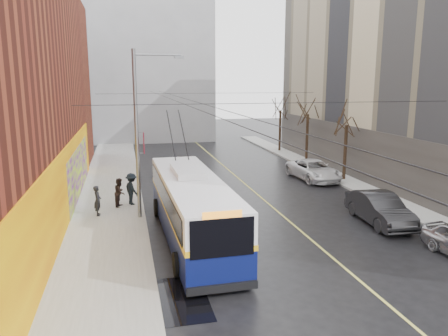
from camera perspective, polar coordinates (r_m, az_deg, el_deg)
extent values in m
plane|color=black|center=(16.61, 13.74, -15.52)|extent=(140.00, 140.00, 0.00)
cube|color=gray|center=(26.23, -14.81, -5.28)|extent=(4.00, 60.00, 0.15)
cube|color=gray|center=(30.66, 18.85, -3.11)|extent=(2.00, 60.00, 0.15)
cube|color=#BFB74C|center=(29.38, 4.18, -3.28)|extent=(0.12, 50.00, 0.01)
cube|color=#D27804|center=(23.98, -19.87, -2.39)|extent=(0.08, 28.00, 4.00)
cube|color=#66048F|center=(29.88, -18.42, -0.45)|extent=(0.06, 12.00, 3.20)
cube|color=#4C4742|center=(32.43, 18.69, 1.15)|extent=(0.06, 36.00, 4.00)
cube|color=gray|center=(58.18, -12.31, 12.69)|extent=(20.00, 12.00, 18.00)
cylinder|color=slate|center=(23.35, -11.32, 3.96)|extent=(0.20, 0.20, 9.00)
cube|color=maroon|center=(23.40, -10.44, 3.27)|extent=(0.04, 0.60, 1.10)
cylinder|color=slate|center=(23.26, -8.69, 14.40)|extent=(2.40, 0.10, 0.10)
cube|color=slate|center=(23.37, -5.91, 14.21)|extent=(0.50, 0.22, 0.12)
cylinder|color=black|center=(28.35, -6.67, 8.83)|extent=(0.02, 60.00, 0.02)
cylinder|color=black|center=(28.48, -4.64, 8.88)|extent=(0.02, 60.00, 0.02)
cylinder|color=black|center=(20.39, 7.01, 8.42)|extent=(18.00, 0.02, 0.02)
cylinder|color=black|center=(35.84, -1.80, 9.74)|extent=(18.00, 0.02, 0.02)
cylinder|color=black|center=(33.64, 15.53, 1.86)|extent=(0.24, 0.24, 4.20)
cylinder|color=black|center=(39.84, 10.78, 3.71)|extent=(0.24, 0.24, 4.48)
cylinder|color=black|center=(46.29, 7.31, 4.80)|extent=(0.24, 0.24, 4.37)
cube|color=black|center=(15.79, -7.27, -16.76)|extent=(2.71, 3.42, 0.01)
ellipsoid|color=slate|center=(21.31, 1.12, 12.24)|extent=(0.44, 0.20, 0.12)
ellipsoid|color=slate|center=(25.38, 3.72, 11.24)|extent=(0.44, 0.20, 0.12)
ellipsoid|color=slate|center=(23.27, -3.48, 8.87)|extent=(0.44, 0.20, 0.12)
cube|color=#091045|center=(20.88, -4.18, -6.76)|extent=(2.83, 11.85, 1.47)
cube|color=silver|center=(20.49, -4.24, -3.10)|extent=(2.83, 11.85, 1.28)
cube|color=gold|center=(20.66, -4.21, -4.82)|extent=(2.87, 11.89, 0.22)
cube|color=black|center=(15.01, -0.22, -9.14)|extent=(2.26, 0.09, 1.38)
cube|color=black|center=(26.22, -6.50, -0.27)|extent=(2.26, 0.09, 1.18)
cube|color=black|center=(20.34, -7.84, -3.57)|extent=(0.29, 10.81, 0.98)
cube|color=black|center=(20.77, -0.70, -3.15)|extent=(0.29, 10.81, 0.98)
cube|color=silver|center=(21.26, -4.73, -0.40)|extent=(1.45, 2.98, 0.29)
cube|color=black|center=(15.71, -0.18, -15.41)|extent=(2.56, 0.18, 0.29)
cylinder|color=black|center=(17.22, -6.09, -12.43)|extent=(0.32, 0.99, 0.98)
cylinder|color=black|center=(17.72, 2.29, -11.66)|extent=(0.32, 0.99, 0.98)
cylinder|color=black|center=(24.58, -8.74, -5.14)|extent=(0.32, 0.99, 0.98)
cylinder|color=black|center=(24.93, -2.87, -4.78)|extent=(0.32, 0.99, 0.98)
cylinder|color=black|center=(24.34, -6.95, 4.45)|extent=(0.14, 3.42, 2.42)
cylinder|color=black|center=(24.44, -5.34, 4.51)|extent=(0.14, 3.42, 2.42)
imported|color=#232325|center=(24.41, 19.65, -5.02)|extent=(2.04, 5.03, 1.62)
imported|color=silver|center=(33.75, 11.61, -0.26)|extent=(2.86, 5.55, 1.50)
imported|color=#A6A5A9|center=(34.68, -6.30, 0.25)|extent=(2.44, 4.71, 1.53)
imported|color=black|center=(24.84, -16.18, -4.11)|extent=(0.43, 0.63, 1.66)
imported|color=black|center=(26.25, -13.44, -3.11)|extent=(0.85, 0.97, 1.69)
imported|color=black|center=(26.50, -11.97, -2.68)|extent=(1.16, 1.41, 1.89)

